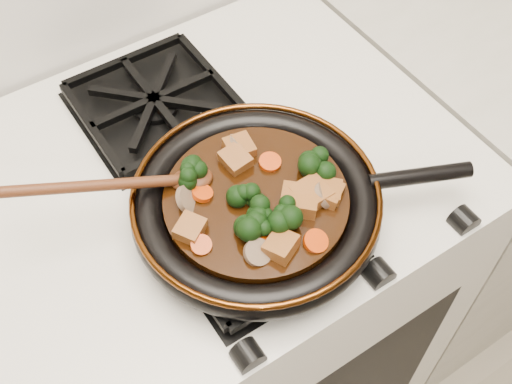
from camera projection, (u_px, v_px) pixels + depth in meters
stove at (217, 307)px, 1.30m from camera, size 0.76×0.60×0.90m
burner_grate_front at (254, 230)px, 0.85m from camera, size 0.23×0.23×0.03m
burner_grate_back at (155, 103)px, 0.99m from camera, size 0.23×0.23×0.03m
skillet at (258, 204)px, 0.84m from camera, size 0.44×0.33×0.05m
braising_sauce at (256, 202)px, 0.84m from camera, size 0.24×0.24×0.02m
tofu_cube_0 at (281, 246)px, 0.78m from camera, size 0.05×0.05×0.03m
tofu_cube_1 at (235, 160)px, 0.86m from camera, size 0.04×0.04×0.03m
tofu_cube_2 at (328, 193)px, 0.82m from camera, size 0.05×0.05×0.02m
tofu_cube_3 at (299, 201)px, 0.82m from camera, size 0.06×0.06×0.03m
tofu_cube_4 at (239, 148)px, 0.87m from camera, size 0.04×0.04×0.02m
tofu_cube_5 at (311, 195)px, 0.82m from camera, size 0.05×0.04×0.03m
tofu_cube_6 at (327, 191)px, 0.83m from camera, size 0.05×0.05×0.02m
tofu_cube_7 at (190, 229)px, 0.79m from camera, size 0.05×0.05×0.02m
broccoli_floret_0 at (193, 177)px, 0.83m from camera, size 0.07×0.06×0.06m
broccoli_floret_1 at (249, 198)px, 0.82m from camera, size 0.09×0.08×0.05m
broccoli_floret_2 at (281, 216)px, 0.80m from camera, size 0.08×0.09×0.08m
broccoli_floret_3 at (255, 215)px, 0.80m from camera, size 0.07×0.07×0.06m
broccoli_floret_4 at (257, 231)px, 0.79m from camera, size 0.07×0.07×0.07m
broccoli_floret_5 at (318, 169)px, 0.84m from camera, size 0.08×0.08×0.06m
carrot_coin_0 at (270, 162)px, 0.86m from camera, size 0.03×0.03×0.01m
carrot_coin_1 at (260, 234)px, 0.79m from camera, size 0.03×0.03×0.02m
carrot_coin_2 at (316, 241)px, 0.78m from camera, size 0.03×0.03×0.02m
carrot_coin_3 at (201, 245)px, 0.78m from camera, size 0.03×0.03×0.02m
carrot_coin_4 at (202, 193)px, 0.83m from camera, size 0.03×0.03×0.02m
mushroom_slice_0 at (258, 252)px, 0.77m from camera, size 0.04×0.04×0.02m
mushroom_slice_1 at (239, 144)px, 0.87m from camera, size 0.03×0.04×0.03m
mushroom_slice_2 at (188, 199)px, 0.82m from camera, size 0.05×0.05×0.04m
mushroom_slice_3 at (324, 195)px, 0.82m from camera, size 0.04×0.05×0.03m
wooden_spoon at (141, 183)px, 0.82m from camera, size 0.15×0.07×0.24m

